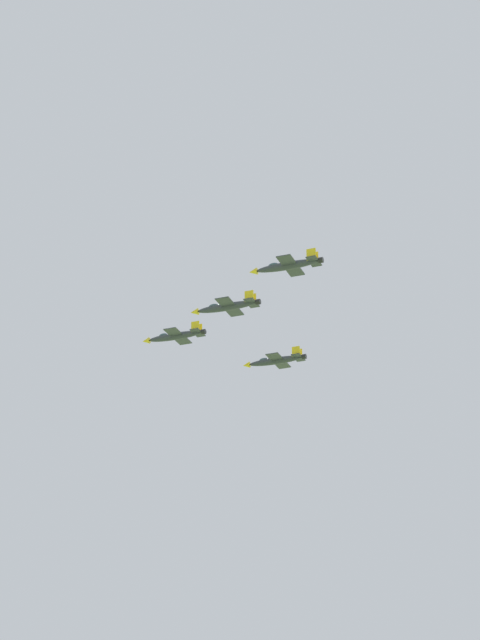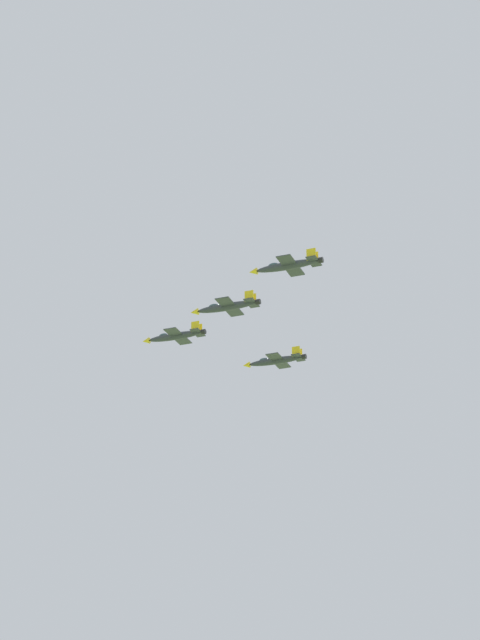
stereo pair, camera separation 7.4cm
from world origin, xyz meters
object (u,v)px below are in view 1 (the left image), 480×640
(jet_right_wingman, at_px, (276,361))
(jet_left_outer, at_px, (287,266))
(jet_lead, at_px, (175,336))
(jet_left_wingman, at_px, (227,307))

(jet_right_wingman, relative_size, jet_left_outer, 1.04)
(jet_right_wingman, bearing_deg, jet_lead, 41.30)
(jet_lead, xyz_separation_m, jet_left_wingman, (3.64, 24.59, -2.70))
(jet_lead, distance_m, jet_right_wingman, 24.99)
(jet_left_wingman, height_order, jet_left_outer, jet_left_wingman)
(jet_left_wingman, distance_m, jet_left_outer, 24.89)
(jet_right_wingman, bearing_deg, jet_left_wingman, 90.94)
(jet_right_wingman, xyz_separation_m, jet_left_outer, (30.96, 41.61, -1.39))
(jet_lead, bearing_deg, jet_left_wingman, 140.50)
(jet_left_wingman, bearing_deg, jet_left_outer, 139.89)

